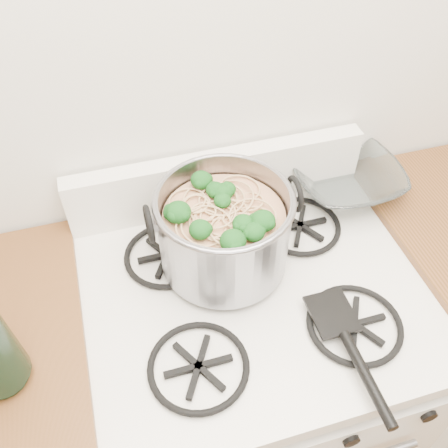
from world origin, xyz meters
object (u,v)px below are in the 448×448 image
(gas_range, at_px, (248,386))
(stock_pot, at_px, (224,231))
(glass_bowl, at_px, (345,183))
(spatula, at_px, (333,312))

(gas_range, xyz_separation_m, stock_pot, (-0.05, 0.10, 0.58))
(stock_pot, height_order, glass_bowl, stock_pot)
(stock_pot, relative_size, glass_bowl, 2.94)
(gas_range, bearing_deg, glass_bowl, 36.14)
(stock_pot, bearing_deg, glass_bowl, 21.03)
(gas_range, height_order, spatula, spatula)
(spatula, bearing_deg, gas_range, 138.45)
(gas_range, bearing_deg, stock_pot, 115.34)
(stock_pot, distance_m, spatula, 0.29)
(gas_range, relative_size, spatula, 2.98)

